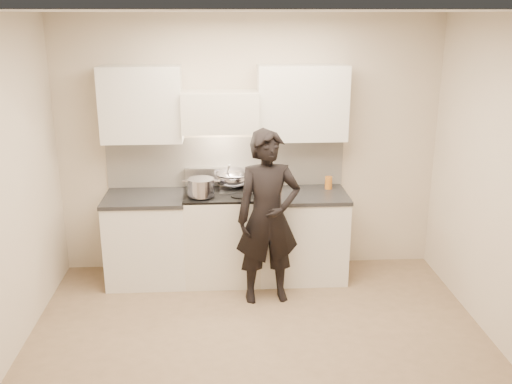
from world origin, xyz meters
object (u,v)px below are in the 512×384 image
(counter_right, at_px, (301,235))
(wok, at_px, (233,177))
(stove, at_px, (222,235))
(utensil_crock, at_px, (265,181))
(person, at_px, (268,218))

(counter_right, bearing_deg, wok, 169.49)
(stove, relative_size, counter_right, 1.04)
(utensil_crock, bearing_deg, wok, -171.50)
(stove, relative_size, wok, 1.95)
(wok, bearing_deg, utensil_crock, 8.50)
(counter_right, xyz_separation_m, person, (-0.39, -0.51, 0.38))
(stove, xyz_separation_m, person, (0.43, -0.51, 0.37))
(utensil_crock, xyz_separation_m, person, (-0.02, -0.69, -0.16))
(stove, xyz_separation_m, counter_right, (0.83, 0.00, -0.01))
(stove, bearing_deg, person, -49.43)
(utensil_crock, bearing_deg, counter_right, -26.13)
(stove, distance_m, wok, 0.62)
(counter_right, xyz_separation_m, wok, (-0.71, 0.13, 0.61))
(utensil_crock, bearing_deg, person, -91.98)
(wok, bearing_deg, counter_right, -10.51)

